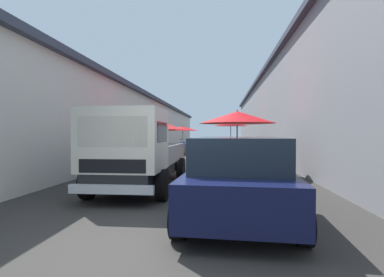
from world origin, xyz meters
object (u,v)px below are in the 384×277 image
at_px(vendor_by_crates, 157,143).
at_px(plastic_stool, 286,168).
at_px(fruit_stall_near_left, 157,133).
at_px(parked_scooter, 179,150).
at_px(fruit_stall_mid_lane, 230,129).
at_px(fruit_stall_far_right, 183,132).
at_px(fruit_stall_far_left, 237,123).
at_px(hatchback_car, 239,176).
at_px(delivery_truck, 133,153).

height_order(vendor_by_crates, plastic_stool, vendor_by_crates).
bearing_deg(fruit_stall_near_left, parked_scooter, 1.39).
relative_size(fruit_stall_near_left, parked_scooter, 1.29).
distance_m(fruit_stall_mid_lane, plastic_stool, 10.72).
xyz_separation_m(fruit_stall_far_right, fruit_stall_near_left, (-10.61, -0.35, -0.07)).
xyz_separation_m(fruit_stall_far_left, hatchback_car, (-5.49, 0.25, -1.18)).
relative_size(vendor_by_crates, parked_scooter, 0.99).
bearing_deg(vendor_by_crates, hatchback_car, -160.46).
xyz_separation_m(fruit_stall_far_right, parked_scooter, (-3.00, -0.17, -1.17)).
xyz_separation_m(fruit_stall_near_left, hatchback_car, (-6.20, -2.93, -0.80)).
xyz_separation_m(fruit_stall_far_right, vendor_by_crates, (-5.27, 0.81, -0.65)).
height_order(fruit_stall_mid_lane, hatchback_car, fruit_stall_mid_lane).
distance_m(fruit_stall_near_left, plastic_stool, 5.13).
xyz_separation_m(fruit_stall_far_left, fruit_stall_near_left, (0.72, 3.18, -0.38)).
xyz_separation_m(fruit_stall_mid_lane, vendor_by_crates, (-3.87, 4.38, -0.85)).
xyz_separation_m(parked_scooter, plastic_stool, (-8.90, -5.00, -0.12)).
bearing_deg(parked_scooter, hatchback_car, -167.28).
height_order(fruit_stall_far_right, delivery_truck, fruit_stall_far_right).
bearing_deg(fruit_stall_far_right, parked_scooter, -176.81).
height_order(fruit_stall_far_right, fruit_stall_near_left, same).
bearing_deg(delivery_truck, fruit_stall_mid_lane, -11.63).
bearing_deg(vendor_by_crates, fruit_stall_mid_lane, -48.55).
bearing_deg(vendor_by_crates, plastic_stool, -137.95).
xyz_separation_m(fruit_stall_near_left, delivery_truck, (-4.45, -0.41, -0.50)).
distance_m(fruit_stall_mid_lane, parked_scooter, 4.00).
relative_size(hatchback_car, parked_scooter, 2.39).
bearing_deg(hatchback_car, fruit_stall_far_right, 11.05).
xyz_separation_m(fruit_stall_mid_lane, delivery_truck, (-13.67, 2.81, -0.78)).
bearing_deg(delivery_truck, vendor_by_crates, 9.12).
bearing_deg(fruit_stall_far_left, parked_scooter, 22.01).
distance_m(fruit_stall_far_left, hatchback_car, 5.62).
distance_m(fruit_stall_far_left, fruit_stall_near_left, 3.29).
relative_size(fruit_stall_far_right, hatchback_car, 0.60).
bearing_deg(parked_scooter, delivery_truck, -177.19).
bearing_deg(fruit_stall_far_right, delivery_truck, -177.11).
bearing_deg(vendor_by_crates, fruit_stall_far_right, -8.77).
relative_size(fruit_stall_mid_lane, fruit_stall_near_left, 1.13).
bearing_deg(vendor_by_crates, fruit_stall_far_left, -144.35).
bearing_deg(parked_scooter, fruit_stall_mid_lane, -64.82).
distance_m(delivery_truck, parked_scooter, 12.10).
xyz_separation_m(fruit_stall_far_right, delivery_truck, (-15.06, -0.76, -0.58)).
distance_m(fruit_stall_far_left, plastic_stool, 2.35).
height_order(fruit_stall_mid_lane, plastic_stool, fruit_stall_mid_lane).
height_order(delivery_truck, vendor_by_crates, delivery_truck).
relative_size(fruit_stall_far_right, plastic_stool, 5.48).
distance_m(fruit_stall_far_left, vendor_by_crates, 7.52).
bearing_deg(fruit_stall_near_left, hatchback_car, -154.69).
xyz_separation_m(delivery_truck, plastic_stool, (3.17, -4.41, -0.71)).
height_order(fruit_stall_near_left, delivery_truck, fruit_stall_near_left).
height_order(vendor_by_crates, parked_scooter, vendor_by_crates).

